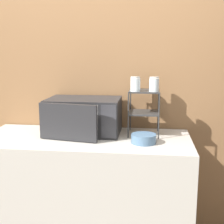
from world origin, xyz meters
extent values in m
cube|color=olive|center=(0.00, 0.74, 1.30)|extent=(8.00, 0.06, 2.60)
cube|color=#B7B2A8|center=(0.00, 0.35, 0.45)|extent=(1.61, 0.70, 0.89)
cube|color=#262628|center=(-0.03, 0.49, 1.03)|extent=(0.57, 0.38, 0.28)
cube|color=#B7B2A8|center=(-0.10, 0.30, 1.03)|extent=(0.41, 0.01, 0.24)
cube|color=#333338|center=(0.19, 0.29, 1.03)|extent=(0.11, 0.01, 0.25)
cube|color=#262628|center=(-0.10, 0.24, 1.03)|extent=(0.45, 0.11, 0.27)
cylinder|color=#333333|center=(0.33, 0.38, 1.07)|extent=(0.01, 0.01, 0.35)
cylinder|color=#333333|center=(0.56, 0.38, 1.07)|extent=(0.01, 0.01, 0.35)
cylinder|color=#333333|center=(0.33, 0.61, 1.07)|extent=(0.01, 0.01, 0.35)
cylinder|color=#333333|center=(0.56, 0.61, 1.07)|extent=(0.01, 0.01, 0.35)
cube|color=#333333|center=(0.44, 0.49, 1.07)|extent=(0.23, 0.24, 0.01)
cube|color=#333333|center=(0.44, 0.49, 1.24)|extent=(0.23, 0.24, 0.01)
cylinder|color=silver|center=(0.38, 0.41, 1.29)|extent=(0.07, 0.07, 0.10)
cylinder|color=silver|center=(0.52, 0.57, 1.29)|extent=(0.07, 0.07, 0.10)
cylinder|color=silver|center=(0.52, 0.42, 1.29)|extent=(0.07, 0.07, 0.10)
cylinder|color=silver|center=(0.37, 0.57, 1.29)|extent=(0.07, 0.07, 0.10)
cylinder|color=slate|center=(0.45, 0.25, 0.89)|extent=(0.10, 0.10, 0.01)
cylinder|color=slate|center=(0.45, 0.25, 0.92)|extent=(0.18, 0.18, 0.07)
camera|label=1|loc=(0.49, -1.91, 1.54)|focal=50.00mm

